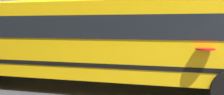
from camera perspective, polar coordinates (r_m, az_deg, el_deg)
ground_plane at (r=9.28m, az=-13.66°, el=-6.74°), size 400.00×400.00×0.00m
sidewalk_far at (r=15.73m, az=-1.68°, el=-1.53°), size 120.00×3.00×0.01m
lane_centreline at (r=9.28m, az=-13.66°, el=-6.72°), size 110.00×0.16×0.01m
school_bus at (r=7.17m, az=-4.99°, el=3.04°), size 12.35×2.92×2.76m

